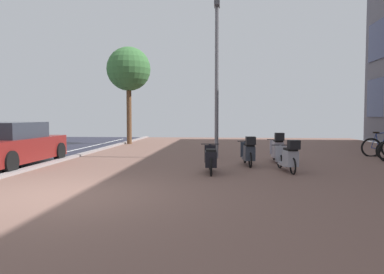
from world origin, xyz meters
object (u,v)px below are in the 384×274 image
at_px(scooter_near, 248,152).
at_px(parked_car_near, 11,145).
at_px(bicycle_rack_07, 381,147).
at_px(scooter_mid, 211,159).
at_px(scooter_extra, 277,149).
at_px(scooter_far, 289,157).
at_px(lamp_post, 217,72).
at_px(street_tree, 129,70).

height_order(scooter_near, parked_car_near, parked_car_near).
relative_size(bicycle_rack_07, scooter_mid, 0.86).
relative_size(bicycle_rack_07, scooter_extra, 0.83).
bearing_deg(scooter_far, bicycle_rack_07, 45.54).
distance_m(scooter_mid, parked_car_near, 6.34).
bearing_deg(scooter_extra, lamp_post, 148.46).
xyz_separation_m(scooter_mid, lamp_post, (0.09, 3.70, 2.79)).
bearing_deg(street_tree, scooter_mid, -64.66).
height_order(scooter_far, parked_car_near, parked_car_near).
bearing_deg(scooter_extra, bicycle_rack_07, 27.87).
xyz_separation_m(bicycle_rack_07, scooter_far, (-4.21, -4.29, 0.06)).
bearing_deg(bicycle_rack_07, scooter_near, -149.30).
xyz_separation_m(scooter_extra, parked_car_near, (-8.39, -1.46, 0.18)).
distance_m(scooter_far, street_tree, 12.69).
bearing_deg(scooter_far, scooter_near, 130.85).
bearing_deg(scooter_mid, scooter_near, 54.47).
bearing_deg(scooter_extra, scooter_near, -139.13).
relative_size(scooter_near, scooter_far, 1.00).
height_order(scooter_extra, lamp_post, lamp_post).
relative_size(scooter_mid, scooter_extra, 0.97).
distance_m(scooter_extra, street_tree, 11.14).
bearing_deg(bicycle_rack_07, scooter_mid, -143.64).
bearing_deg(street_tree, lamp_post, -53.05).
distance_m(bicycle_rack_07, scooter_extra, 4.78).
distance_m(scooter_near, parked_car_near, 7.40).
bearing_deg(parked_car_near, bicycle_rack_07, 16.33).
distance_m(bicycle_rack_07, scooter_mid, 7.89).
relative_size(scooter_near, street_tree, 0.32).
relative_size(scooter_near, scooter_mid, 1.00).
bearing_deg(scooter_far, street_tree, 125.31).
bearing_deg(parked_car_near, scooter_mid, -8.92).
bearing_deg(lamp_post, street_tree, 126.95).
distance_m(scooter_near, lamp_post, 3.62).
bearing_deg(lamp_post, scooter_mid, -91.40).
bearing_deg(parked_car_near, lamp_post, 23.17).
bearing_deg(parked_car_near, scooter_far, -4.04).
bearing_deg(scooter_mid, lamp_post, 88.60).
relative_size(bicycle_rack_07, lamp_post, 0.26).
distance_m(bicycle_rack_07, parked_car_near, 13.14).
distance_m(scooter_near, street_tree, 11.21).
distance_m(scooter_mid, street_tree, 11.99).
bearing_deg(scooter_far, scooter_extra, 90.35).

